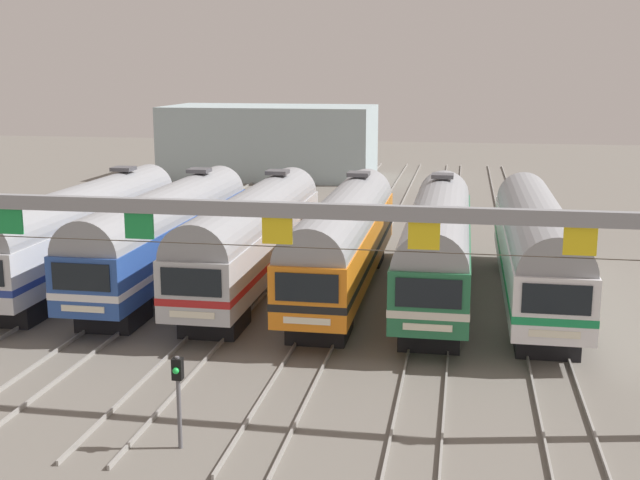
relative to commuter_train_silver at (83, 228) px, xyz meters
The scene contains 11 objects.
ground_plane 10.98m from the commuter_train_silver, ahead, with size 160.00×160.00×0.00m, color slate.
track_bed 20.23m from the commuter_train_silver, 57.94° to the left, with size 22.80×70.00×0.15m.
commuter_train_silver is the anchor object (origin of this frame).
commuter_train_blue 4.26m from the commuter_train_silver, ahead, with size 2.88×18.06×5.05m.
commuter_train_stainless 8.52m from the commuter_train_silver, ahead, with size 2.88×18.06×5.05m.
commuter_train_orange 12.78m from the commuter_train_silver, ahead, with size 2.88×18.06×5.05m.
commuter_train_green 17.04m from the commuter_train_silver, ahead, with size 2.88×18.06×5.05m.
commuter_train_white 21.30m from the commuter_train_silver, ahead, with size 2.88×18.06×4.77m.
catenary_gantry 17.40m from the commuter_train_silver, 51.73° to the right, with size 26.54×0.44×6.97m.
yard_signal_mast 19.59m from the commuter_train_silver, 57.05° to the right, with size 0.28×0.35×2.66m.
maintenance_building 39.83m from the commuter_train_silver, 90.24° to the left, with size 19.47×10.00×6.74m, color #9EB2B7.
Camera 1 is at (7.44, -36.35, 10.30)m, focal length 45.98 mm.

